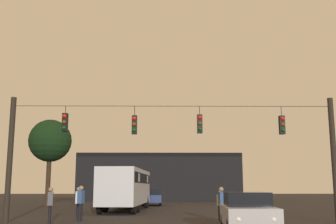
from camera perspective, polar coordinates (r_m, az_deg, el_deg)
name	(u,v)px	position (r m, az deg, el deg)	size (l,w,h in m)	color
ground_plane	(170,213)	(28.75, 0.31, -13.65)	(168.00, 168.00, 0.00)	black
overhead_signal_span	(172,148)	(21.21, 0.55, -4.93)	(16.67, 0.44, 6.27)	black
city_bus	(127,185)	(31.83, -5.69, -9.91)	(3.14, 11.13, 3.00)	#B7BCC6
car_near_right	(247,212)	(16.57, 10.77, -13.23)	(2.08, 4.43, 1.52)	#99999E
car_far_left	(152,197)	(40.49, -2.19, -11.52)	(1.81, 4.34, 1.52)	navy
pedestrian_crossing_left	(220,204)	(22.58, 7.13, -12.33)	(0.33, 0.41, 1.53)	black
pedestrian_crossing_center	(78,201)	(23.16, -12.13, -11.82)	(0.29, 0.39, 1.73)	black
pedestrian_crossing_right	(81,201)	(22.26, -11.83, -11.80)	(0.33, 0.41, 1.79)	black
pedestrian_near_bus	(222,202)	(21.37, 7.33, -12.12)	(0.29, 0.39, 1.72)	black
pedestrian_trailing	(50,203)	(21.16, -15.79, -11.85)	(0.31, 0.40, 1.72)	black
corner_building	(160,178)	(58.46, -1.15, -8.96)	(21.01, 11.25, 6.02)	black
tree_left_silhouette	(50,141)	(39.98, -15.80, -3.86)	(3.90, 3.90, 7.88)	#2D2116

